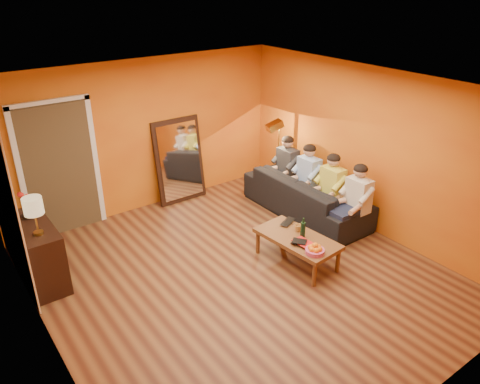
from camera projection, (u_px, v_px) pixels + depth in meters
room_shell at (225, 182)px, 6.24m from camera, size 5.00×5.50×2.60m
white_accent at (1, 193)px, 5.92m from camera, size 0.02×1.90×2.58m
doorway_recess at (58, 168)px, 7.34m from camera, size 1.06×0.30×2.10m
door_jamb_left at (21, 179)px, 6.95m from camera, size 0.08×0.06×2.20m
door_jamb_right at (96, 162)px, 7.56m from camera, size 0.08×0.06×2.20m
door_header at (48, 102)px, 6.79m from camera, size 1.22×0.06×0.08m
mirror_frame at (179, 160)px, 8.41m from camera, size 0.92×0.27×1.51m
mirror_glass at (180, 161)px, 8.38m from camera, size 0.78×0.21×1.35m
sideboard at (39, 252)px, 6.28m from camera, size 0.44×1.18×0.85m
table_lamp at (35, 216)px, 5.77m from camera, size 0.24×0.24×0.51m
sofa at (306, 196)px, 8.05m from camera, size 2.36×0.92×0.69m
coffee_table at (297, 249)px, 6.74m from camera, size 0.73×1.27×0.42m
floor_lamp at (278, 159)px, 8.57m from camera, size 0.35×0.30×1.44m
dog at (346, 214)px, 7.50m from camera, size 0.47×0.61×0.63m
person_far_left at (358, 201)px, 7.27m from camera, size 0.70×0.44×1.22m
person_mid_left at (332, 189)px, 7.67m from camera, size 0.70×0.44×1.22m
person_mid_right at (308, 178)px, 8.08m from camera, size 0.70×0.44×1.22m
person_far_right at (287, 168)px, 8.48m from camera, size 0.70×0.44×1.22m
fruit_bowl at (315, 248)px, 6.24m from camera, size 0.26×0.26×0.16m
wine_bottle at (303, 228)px, 6.57m from camera, size 0.07×0.07×0.31m
tumbler at (298, 228)px, 6.78m from camera, size 0.14×0.14×0.10m
laptop at (290, 223)px, 7.00m from camera, size 0.37×0.31×0.02m
book_lower at (298, 246)px, 6.40m from camera, size 0.24×0.28×0.02m
book_mid at (298, 244)px, 6.41m from camera, size 0.20×0.27×0.02m
book_upper at (298, 244)px, 6.38m from camera, size 0.23×0.24×0.02m
vase at (26, 211)px, 6.24m from camera, size 0.18×0.18×0.19m
flowers at (23, 196)px, 6.14m from camera, size 0.17×0.17×0.39m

